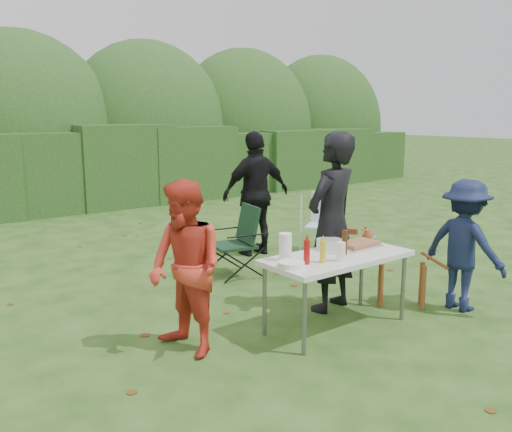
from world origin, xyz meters
TOP-DOWN VIEW (x-y plane):
  - ground at (0.00, 0.00)m, footprint 80.00×80.00m
  - hedge_row at (0.00, 8.00)m, footprint 22.00×1.40m
  - shrub_backdrop at (0.00, 9.60)m, footprint 20.00×2.60m
  - folding_table at (0.35, -0.21)m, footprint 1.50×0.70m
  - person_cook at (0.67, 0.20)m, footprint 0.78×0.60m
  - person_red_jacket at (-1.11, 0.19)m, footprint 0.67×0.82m
  - person_black_puffy at (1.45, 2.53)m, footprint 1.13×0.59m
  - child at (1.81, -0.66)m, footprint 0.54×0.92m
  - dog at (1.36, -0.22)m, footprint 0.86×0.89m
  - camping_chair at (0.53, 1.82)m, footprint 0.69×0.69m
  - lawn_chair at (2.30, 1.97)m, footprint 0.75×0.75m
  - food_tray at (0.75, -0.11)m, footprint 0.45×0.30m
  - focaccia_bread at (0.75, -0.11)m, footprint 0.40×0.26m
  - mustard_bottle at (0.05, -0.31)m, footprint 0.06×0.06m
  - ketchup_bottle at (-0.11, -0.26)m, footprint 0.06×0.06m
  - beer_bottle at (0.42, -0.22)m, footprint 0.06×0.06m
  - paper_towel_roll at (-0.18, -0.04)m, footprint 0.12×0.12m
  - cup_stack at (0.21, -0.38)m, footprint 0.08×0.08m
  - pasta_bowl at (0.46, 0.02)m, footprint 0.26×0.26m
  - plate_stack at (-0.28, -0.25)m, footprint 0.24×0.24m

SIDE VIEW (x-z plane):
  - ground at x=0.00m, z-range 0.00..0.00m
  - dog at x=1.36m, z-range 0.00..0.84m
  - lawn_chair at x=2.30m, z-range 0.00..0.92m
  - camping_chair at x=0.53m, z-range 0.00..0.93m
  - folding_table at x=0.35m, z-range 0.32..1.06m
  - child at x=1.81m, z-range 0.00..1.42m
  - food_tray at x=0.75m, z-range 0.74..0.76m
  - plate_stack at x=-0.28m, z-range 0.74..0.79m
  - person_red_jacket at x=-1.11m, z-range 0.00..1.54m
  - focaccia_bread at x=0.75m, z-range 0.76..0.80m
  - pasta_bowl at x=0.46m, z-range 0.74..0.84m
  - cup_stack at x=0.21m, z-range 0.74..0.92m
  - mustard_bottle at x=0.05m, z-range 0.74..0.94m
  - hedge_row at x=0.00m, z-range 0.00..1.70m
  - ketchup_bottle at x=-0.11m, z-range 0.74..0.96m
  - beer_bottle at x=0.42m, z-range 0.74..0.98m
  - paper_towel_roll at x=-0.18m, z-range 0.74..1.00m
  - person_black_puffy at x=1.45m, z-range 0.00..1.84m
  - person_cook at x=0.67m, z-range 0.00..1.91m
  - shrub_backdrop at x=0.00m, z-range 0.00..3.20m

